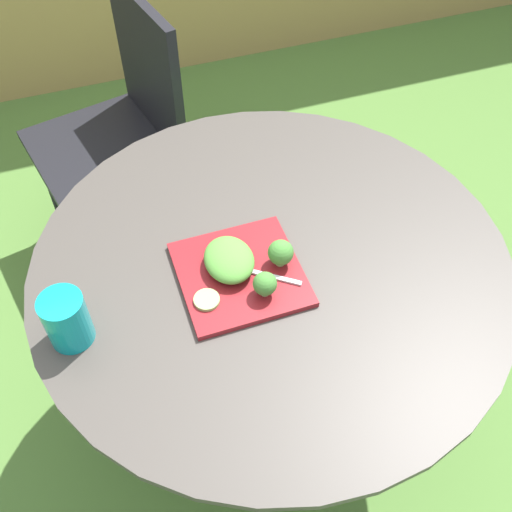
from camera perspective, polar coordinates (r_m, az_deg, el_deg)
The scene contains 10 objects.
ground_plane at distance 1.96m, azimuth 1.02°, elevation -13.97°, with size 12.00×12.00×0.00m, color #4C7533.
patio_table at distance 1.51m, azimuth 1.29°, elevation -5.49°, with size 1.06×1.06×0.73m.
patio_chair at distance 2.08m, azimuth -12.20°, elevation 12.51°, with size 0.53×0.53×0.90m.
salad_plate at distance 1.31m, azimuth -1.48°, elevation -1.69°, with size 0.26×0.26×0.01m, color maroon.
drinking_glass at distance 1.24m, azimuth -17.17°, elevation -5.85°, with size 0.09×0.09×0.12m.
fork at distance 1.30m, azimuth 0.31°, elevation -1.62°, with size 0.13×0.11×0.00m.
lettuce_mound at distance 1.30m, azimuth -2.54°, elevation -0.31°, with size 0.11×0.13×0.05m, color #519338.
broccoli_floret_0 at distance 1.24m, azimuth 0.84°, elevation -2.62°, with size 0.05×0.05×0.06m.
broccoli_floret_1 at distance 1.29m, azimuth 2.32°, elevation 0.31°, with size 0.06×0.06×0.06m.
cucumber_slice_0 at distance 1.26m, azimuth -4.62°, elevation -4.09°, with size 0.05×0.05×0.01m, color #8EB766.
Camera 1 is at (-0.31, -0.79, 1.77)m, focal length 42.94 mm.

